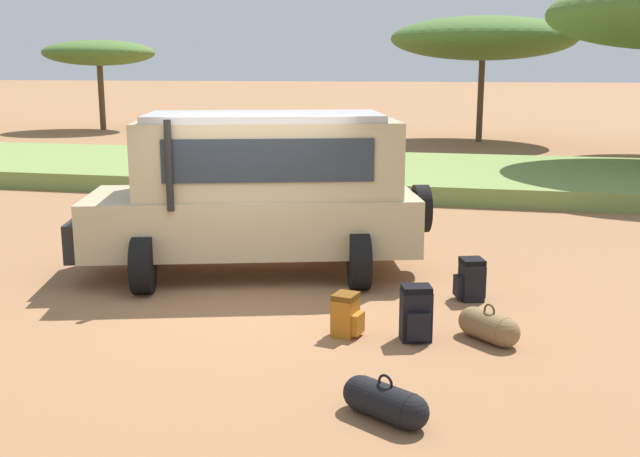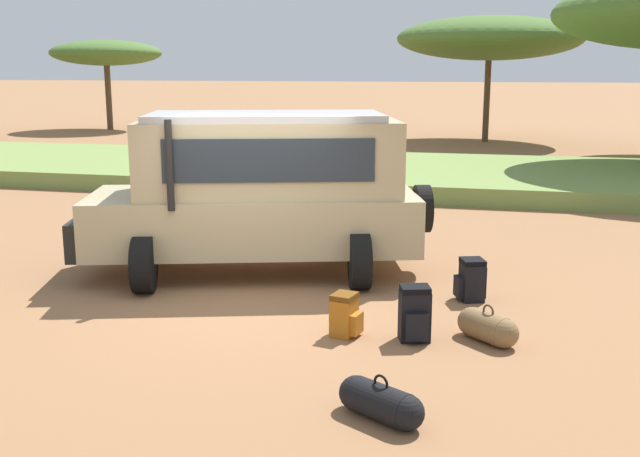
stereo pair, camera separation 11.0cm
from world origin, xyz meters
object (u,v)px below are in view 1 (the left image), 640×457
Objects in this scene: safari_vehicle at (259,190)px; duffel_bag_soft_canvas at (385,402)px; backpack_near_rear_wheel at (346,315)px; duffel_bag_low_black_case at (489,326)px; acacia_tree_centre_back at (483,38)px; acacia_tree_left_mid at (99,53)px; backpack_cluster_center at (416,314)px; backpack_beside_front_wheel at (471,280)px.

safari_vehicle reaches higher than duffel_bag_soft_canvas.
safari_vehicle is 10.66× the size of backpack_near_rear_wheel.
acacia_tree_centre_back reaches higher than duffel_bag_low_black_case.
backpack_near_rear_wheel is 0.07× the size of acacia_tree_centre_back.
backpack_near_rear_wheel is (1.82, -2.44, -1.05)m from safari_vehicle.
acacia_tree_left_mid reaches higher than duffel_bag_low_black_case.
backpack_cluster_center is 0.79× the size of duffel_bag_soft_canvas.
acacia_tree_left_mid is (-18.59, 26.48, 3.48)m from backpack_cluster_center.
backpack_cluster_center is (2.64, -2.41, -0.98)m from safari_vehicle.
backpack_cluster_center is 0.08× the size of acacia_tree_centre_back.
acacia_tree_left_mid reaches higher than backpack_cluster_center.
backpack_beside_front_wheel reaches higher than duffel_bag_low_black_case.
duffel_bag_soft_canvas is at bearing -60.08° from safari_vehicle.
duffel_bag_soft_canvas is (-0.88, -2.23, -0.01)m from duffel_bag_low_black_case.
safari_vehicle reaches higher than backpack_cluster_center.
acacia_tree_left_mid is (-18.53, 28.55, 3.63)m from duffel_bag_soft_canvas.
acacia_tree_left_mid is at bearing 127.73° from backpack_beside_front_wheel.
duffel_bag_low_black_case is at bearing -88.42° from acacia_tree_centre_back.
safari_vehicle is 22.41m from acacia_tree_centre_back.
duffel_bag_soft_canvas is at bearing -99.35° from backpack_beside_front_wheel.
acacia_tree_centre_back reaches higher than backpack_beside_front_wheel.
backpack_cluster_center is at bearing -42.44° from safari_vehicle.
acacia_tree_left_mid is at bearing 173.80° from acacia_tree_centre_back.
safari_vehicle is 3.22m from backpack_near_rear_wheel.
duffel_bag_low_black_case is at bearing -32.99° from safari_vehicle.
acacia_tree_centre_back reaches higher than backpack_near_rear_wheel.
backpack_beside_front_wheel is at bearing 99.46° from duffel_bag_low_black_case.
duffel_bag_low_black_case reaches higher than duffel_bag_soft_canvas.
duffel_bag_low_black_case is (0.26, -1.56, -0.11)m from backpack_beside_front_wheel.
acacia_tree_centre_back reaches higher than duffel_bag_soft_canvas.
backpack_near_rear_wheel is 0.09× the size of acacia_tree_left_mid.
duffel_bag_low_black_case is at bearing -53.59° from acacia_tree_left_mid.
backpack_cluster_center is 1.27× the size of backpack_near_rear_wheel.
safari_vehicle is 28.98m from acacia_tree_left_mid.
backpack_near_rear_wheel is 2.18m from duffel_bag_soft_canvas.
backpack_near_rear_wheel is 0.72× the size of duffel_bag_low_black_case.
safari_vehicle is 3.43m from backpack_beside_front_wheel.
safari_vehicle is 0.70× the size of acacia_tree_centre_back.
acacia_tree_left_mid reaches higher than backpack_near_rear_wheel.
backpack_cluster_center is at bearing -54.93° from acacia_tree_left_mid.
acacia_tree_left_mid is (-19.15, 24.76, 3.52)m from backpack_beside_front_wheel.
backpack_beside_front_wheel is 0.88× the size of backpack_cluster_center.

